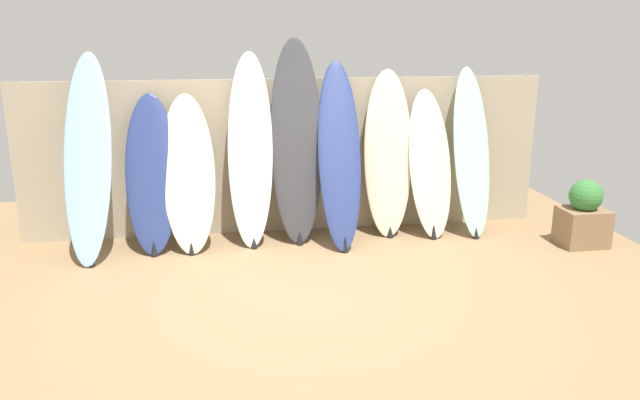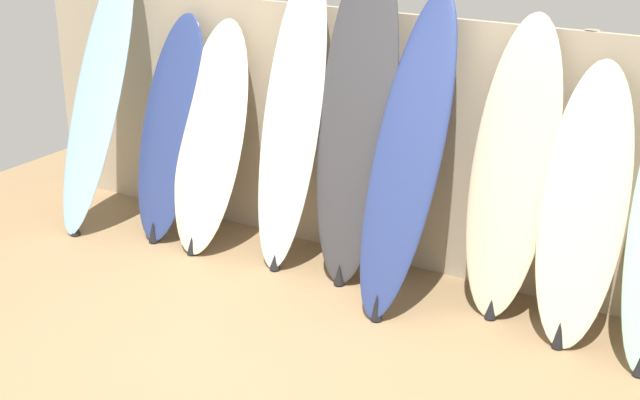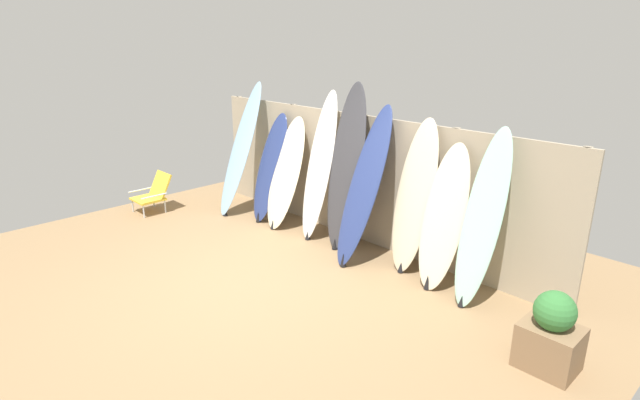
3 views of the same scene
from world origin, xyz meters
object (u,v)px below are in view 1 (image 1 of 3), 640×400
at_px(surfboard_skyblue_0, 88,159).
at_px(surfboard_cream_2, 189,174).
at_px(planter_box, 583,216).
at_px(surfboard_cream_6, 388,155).
at_px(surfboard_navy_5, 339,156).
at_px(surfboard_seafoam_8, 472,153).
at_px(surfboard_navy_1, 151,175).
at_px(surfboard_white_3, 250,151).
at_px(surfboard_cream_7, 430,165).
at_px(surfboard_charcoal_4, 297,143).

xyz_separation_m(surfboard_skyblue_0, surfboard_cream_2, (1.00, 0.10, -0.23)).
bearing_deg(planter_box, surfboard_skyblue_0, 174.24).
xyz_separation_m(surfboard_cream_6, planter_box, (2.05, -0.77, -0.61)).
distance_m(surfboard_navy_5, surfboard_seafoam_8, 1.59).
xyz_separation_m(surfboard_navy_1, surfboard_navy_5, (2.03, -0.10, 0.16)).
height_order(surfboard_navy_5, surfboard_cream_6, surfboard_navy_5).
distance_m(surfboard_navy_1, surfboard_white_3, 1.09).
distance_m(surfboard_skyblue_0, surfboard_cream_6, 3.27).
xyz_separation_m(surfboard_cream_2, surfboard_cream_6, (2.26, 0.14, 0.12)).
distance_m(surfboard_white_3, surfboard_cream_7, 2.07).
bearing_deg(surfboard_cream_7, surfboard_skyblue_0, -177.76).
height_order(surfboard_cream_6, planter_box, surfboard_cream_6).
xyz_separation_m(surfboard_navy_1, surfboard_white_3, (1.07, 0.04, 0.22)).
xyz_separation_m(surfboard_navy_5, surfboard_seafoam_8, (1.58, 0.11, -0.05)).
height_order(surfboard_cream_2, planter_box, surfboard_cream_2).
bearing_deg(surfboard_white_3, surfboard_navy_1, -177.61).
relative_size(surfboard_white_3, surfboard_navy_5, 1.05).
relative_size(surfboard_skyblue_0, surfboard_charcoal_4, 0.94).
relative_size(surfboard_skyblue_0, surfboard_seafoam_8, 1.10).
height_order(surfboard_skyblue_0, surfboard_seafoam_8, surfboard_skyblue_0).
distance_m(surfboard_cream_6, surfboard_seafoam_8, 0.98).
relative_size(surfboard_skyblue_0, surfboard_cream_6, 1.12).
bearing_deg(surfboard_cream_2, planter_box, -8.37).
bearing_deg(surfboard_charcoal_4, surfboard_skyblue_0, -175.84).
bearing_deg(surfboard_skyblue_0, planter_box, -5.76).
bearing_deg(surfboard_cream_6, surfboard_seafoam_8, -6.63).
height_order(surfboard_skyblue_0, surfboard_navy_5, surfboard_skyblue_0).
bearing_deg(planter_box, surfboard_charcoal_4, 167.43).
bearing_deg(surfboard_cream_7, surfboard_white_3, 179.73).
distance_m(surfboard_cream_7, planter_box, 1.78).
bearing_deg(surfboard_white_3, surfboard_charcoal_4, 0.37).
bearing_deg(surfboard_seafoam_8, surfboard_cream_6, 173.37).
height_order(surfboard_skyblue_0, surfboard_cream_6, surfboard_skyblue_0).
relative_size(surfboard_white_3, surfboard_cream_6, 1.11).
bearing_deg(surfboard_white_3, surfboard_cream_2, -175.07).
distance_m(surfboard_cream_2, surfboard_charcoal_4, 1.23).
xyz_separation_m(surfboard_seafoam_8, planter_box, (1.08, -0.66, -0.61)).
bearing_deg(surfboard_cream_2, surfboard_navy_1, 177.98).
xyz_separation_m(surfboard_navy_1, surfboard_cream_6, (2.65, 0.13, 0.11)).
bearing_deg(surfboard_white_3, planter_box, -10.79).
distance_m(surfboard_navy_1, surfboard_cream_6, 2.65).
bearing_deg(surfboard_charcoal_4, surfboard_seafoam_8, -0.99).
relative_size(surfboard_skyblue_0, surfboard_navy_5, 1.06).
distance_m(surfboard_cream_6, surfboard_cream_7, 0.50).
xyz_separation_m(surfboard_navy_1, surfboard_cream_7, (3.13, 0.03, -0.01)).
distance_m(surfboard_charcoal_4, surfboard_cream_6, 1.09).
xyz_separation_m(surfboard_skyblue_0, surfboard_navy_1, (0.61, 0.11, -0.22)).
distance_m(surfboard_skyblue_0, planter_box, 5.38).
bearing_deg(surfboard_white_3, surfboard_cream_6, 2.92).
height_order(surfboard_cream_2, surfboard_cream_6, surfboard_cream_6).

